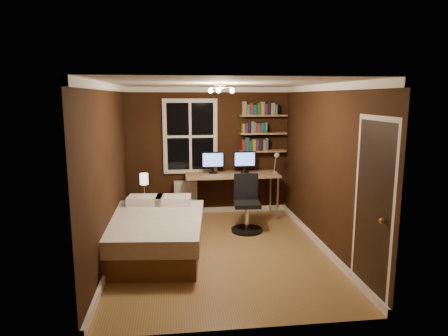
{
  "coord_description": "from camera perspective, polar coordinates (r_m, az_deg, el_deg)",
  "views": [
    {
      "loc": [
        -0.63,
        -5.73,
        2.31
      ],
      "look_at": [
        0.12,
        0.45,
        1.2
      ],
      "focal_mm": 32.0,
      "sensor_mm": 36.0,
      "label": 1
    }
  ],
  "objects": [
    {
      "name": "wall_right",
      "position": [
        6.24,
        14.14,
        0.03
      ],
      "size": [
        0.04,
        4.2,
        2.5
      ],
      "primitive_type": "cube",
      "color": "black",
      "rests_on": "ground"
    },
    {
      "name": "books_row_middle",
      "position": [
        7.92,
        5.61,
        5.87
      ],
      "size": [
        0.48,
        0.16,
        0.23
      ],
      "primitive_type": null,
      "color": "navy",
      "rests_on": "bookshelf_middle"
    },
    {
      "name": "desk",
      "position": [
        7.71,
        1.17,
        -1.25
      ],
      "size": [
        1.79,
        0.67,
        0.85
      ],
      "color": "#A0744D",
      "rests_on": "ground"
    },
    {
      "name": "bookshelf_lower",
      "position": [
        7.97,
        5.55,
        2.43
      ],
      "size": [
        0.92,
        0.22,
        0.03
      ],
      "primitive_type": "cube",
      "color": "#A0744D",
      "rests_on": "wall_back"
    },
    {
      "name": "books_row_upper",
      "position": [
        7.91,
        5.65,
        8.4
      ],
      "size": [
        0.6,
        0.16,
        0.23
      ],
      "primitive_type": null,
      "color": "#275B33",
      "rests_on": "bookshelf_upper"
    },
    {
      "name": "monitor_left",
      "position": [
        7.7,
        -1.6,
        0.77
      ],
      "size": [
        0.44,
        0.12,
        0.42
      ],
      "primitive_type": null,
      "color": "black",
      "rests_on": "desk"
    },
    {
      "name": "monitor_right",
      "position": [
        7.78,
        2.97,
        0.86
      ],
      "size": [
        0.44,
        0.12,
        0.42
      ],
      "primitive_type": null,
      "color": "black",
      "rests_on": "desk"
    },
    {
      "name": "wall_left",
      "position": [
        5.91,
        -16.22,
        -0.63
      ],
      "size": [
        0.04,
        4.2,
        2.5
      ],
      "primitive_type": "cube",
      "color": "black",
      "rests_on": "ground"
    },
    {
      "name": "bedside_lamp",
      "position": [
        7.4,
        -11.33,
        -2.43
      ],
      "size": [
        0.15,
        0.15,
        0.44
      ],
      "primitive_type": null,
      "color": "#F4E8CC",
      "rests_on": "nightstand"
    },
    {
      "name": "office_chair",
      "position": [
        6.99,
        3.26,
        -5.97
      ],
      "size": [
        0.55,
        0.55,
        0.99
      ],
      "rotation": [
        0.0,
        0.0,
        -0.07
      ],
      "color": "black",
      "rests_on": "ground"
    },
    {
      "name": "floor",
      "position": [
        6.21,
        -0.59,
        -11.71
      ],
      "size": [
        4.2,
        4.2,
        0.0
      ],
      "primitive_type": "plane",
      "color": "olive",
      "rests_on": "ground"
    },
    {
      "name": "door_knob",
      "position": [
        4.64,
        21.63,
        -7.01
      ],
      "size": [
        0.06,
        0.06,
        0.06
      ],
      "primitive_type": "sphere",
      "color": "gold",
      "rests_on": "door"
    },
    {
      "name": "radiator",
      "position": [
        7.96,
        -5.49,
        -4.26
      ],
      "size": [
        0.45,
        0.16,
        0.68
      ],
      "primitive_type": "cube",
      "color": "silver",
      "rests_on": "ground"
    },
    {
      "name": "desk_lamp",
      "position": [
        7.73,
        7.43,
        0.81
      ],
      "size": [
        0.14,
        0.32,
        0.44
      ],
      "primitive_type": null,
      "color": "silver",
      "rests_on": "desk"
    },
    {
      "name": "books_row_lower",
      "position": [
        7.96,
        5.56,
        3.36
      ],
      "size": [
        0.48,
        0.16,
        0.23
      ],
      "primitive_type": null,
      "color": "maroon",
      "rests_on": "bookshelf_lower"
    },
    {
      "name": "ceiling_fixture",
      "position": [
        5.67,
        -0.52,
        11.02
      ],
      "size": [
        0.44,
        0.44,
        0.18
      ],
      "primitive_type": null,
      "color": "beige",
      "rests_on": "ceiling"
    },
    {
      "name": "nightstand",
      "position": [
        7.52,
        -11.21,
        -5.95
      ],
      "size": [
        0.41,
        0.41,
        0.51
      ],
      "primitive_type": "cube",
      "rotation": [
        0.0,
        0.0,
        0.0
      ],
      "color": "brown",
      "rests_on": "ground"
    },
    {
      "name": "bookshelf_middle",
      "position": [
        7.93,
        5.59,
        4.94
      ],
      "size": [
        0.92,
        0.22,
        0.03
      ],
      "primitive_type": "cube",
      "color": "#A0744D",
      "rests_on": "wall_back"
    },
    {
      "name": "wall_back",
      "position": [
        7.93,
        -2.29,
        2.43
      ],
      "size": [
        3.2,
        0.04,
        2.5
      ],
      "primitive_type": "cube",
      "color": "black",
      "rests_on": "ground"
    },
    {
      "name": "door",
      "position": [
        4.91,
        20.4,
        -5.72
      ],
      "size": [
        0.03,
        0.82,
        2.05
      ],
      "primitive_type": null,
      "color": "black",
      "rests_on": "ground"
    },
    {
      "name": "window",
      "position": [
        7.84,
        -4.84,
        4.52
      ],
      "size": [
        1.06,
        0.06,
        1.46
      ],
      "primitive_type": "cube",
      "color": "white",
      "rests_on": "wall_back"
    },
    {
      "name": "bookshelf_upper",
      "position": [
        7.91,
        5.63,
        7.46
      ],
      "size": [
        0.92,
        0.22,
        0.03
      ],
      "primitive_type": "cube",
      "color": "#A0744D",
      "rests_on": "wall_back"
    },
    {
      "name": "ceiling",
      "position": [
        5.77,
        -0.64,
        12.0
      ],
      "size": [
        3.2,
        4.2,
        0.02
      ],
      "primitive_type": "cube",
      "color": "white",
      "rests_on": "wall_back"
    },
    {
      "name": "bed",
      "position": [
        6.15,
        -10.06,
        -9.21
      ],
      "size": [
        1.64,
        2.15,
        0.69
      ],
      "rotation": [
        0.0,
        0.0,
        -0.1
      ],
      "color": "brown",
      "rests_on": "ground"
    }
  ]
}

